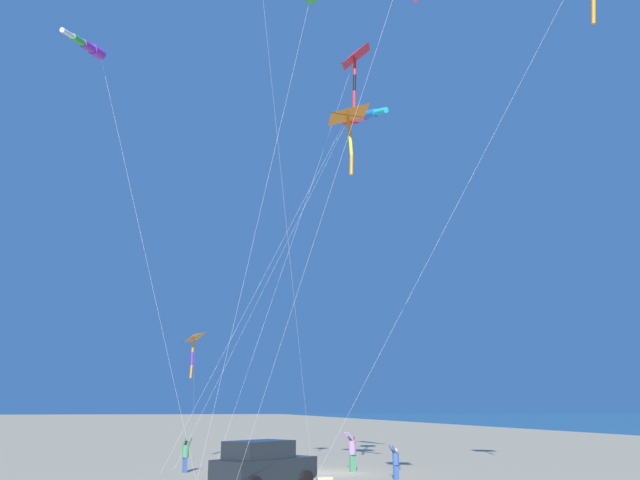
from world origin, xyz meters
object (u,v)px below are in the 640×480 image
object	(u,v)px
person_bystander_far	(286,457)
kite_delta_red_high_left	(347,115)
person_adult_flyer	(352,450)
kite_windsock_yellow_midlevel	(360,116)
person_child_grey_jacket	(396,461)
kite_delta_orange_high_right	(353,57)
parked_car	(263,464)
kite_windsock_long_streamer_left	(89,47)
person_child_green_jacket	(186,453)
kite_delta_striped_overhead	(193,339)

from	to	relation	value
person_bystander_far	kite_delta_red_high_left	xyz separation A→B (m)	(1.68, -5.39, 14.86)
person_adult_flyer	kite_windsock_yellow_midlevel	size ratio (longest dim) A/B	0.10
person_adult_flyer	person_child_grey_jacket	world-z (taller)	person_adult_flyer
kite_delta_red_high_left	kite_delta_orange_high_right	bearing A→B (deg)	44.45
kite_delta_orange_high_right	person_adult_flyer	bearing A→B (deg)	77.21
person_adult_flyer	person_bystander_far	size ratio (longest dim) A/B	1.13
person_adult_flyer	kite_windsock_yellow_midlevel	xyz separation A→B (m)	(0.31, -1.31, 17.82)
person_child_grey_jacket	person_bystander_far	world-z (taller)	person_bystander_far
parked_car	person_child_grey_jacket	world-z (taller)	parked_car
kite_windsock_long_streamer_left	kite_delta_orange_high_right	bearing A→B (deg)	8.13
kite_delta_orange_high_right	kite_delta_red_high_left	distance (m)	3.23
person_child_green_jacket	kite_delta_orange_high_right	xyz separation A→B (m)	(6.64, -8.48, 18.04)
kite_delta_orange_high_right	kite_windsock_yellow_midlevel	world-z (taller)	kite_delta_orange_high_right
kite_delta_striped_overhead	kite_delta_red_high_left	world-z (taller)	kite_delta_red_high_left
person_bystander_far	kite_windsock_long_streamer_left	xyz separation A→B (m)	(-9.30, -6.60, 16.14)
kite_delta_red_high_left	kite_windsock_yellow_midlevel	xyz separation A→B (m)	(2.37, 6.29, 3.08)
person_bystander_far	kite_windsock_yellow_midlevel	xyz separation A→B (m)	(4.06, 0.90, 17.95)
parked_car	kite_windsock_long_streamer_left	bearing A→B (deg)	-161.70
person_adult_flyer	kite_windsock_yellow_midlevel	distance (m)	17.87
person_adult_flyer	kite_delta_red_high_left	xyz separation A→B (m)	(-2.06, -7.60, 14.74)
kite_delta_striped_overhead	kite_delta_orange_high_right	bearing A→B (deg)	5.37
parked_car	kite_windsock_yellow_midlevel	bearing A→B (deg)	41.20
parked_car	person_child_green_jacket	size ratio (longest dim) A/B	2.68
parked_car	person_bystander_far	world-z (taller)	parked_car
person_adult_flyer	kite_delta_red_high_left	bearing A→B (deg)	-105.18
person_child_grey_jacket	parked_car	bearing A→B (deg)	-160.50
person_bystander_far	kite_windsock_yellow_midlevel	distance (m)	18.42
kite_delta_orange_high_right	person_child_green_jacket	bearing A→B (deg)	128.09
person_child_green_jacket	person_bystander_far	bearing A→B (deg)	-37.79
kite_windsock_yellow_midlevel	kite_delta_orange_high_right	bearing A→B (deg)	-108.31
person_adult_flyer	kite_windsock_yellow_midlevel	world-z (taller)	kite_windsock_yellow_midlevel
kite_delta_striped_overhead	kite_windsock_yellow_midlevel	world-z (taller)	kite_windsock_yellow_midlevel
parked_car	person_bystander_far	xyz separation A→B (m)	(1.61, 4.05, -0.03)
kite_delta_orange_high_right	kite_delta_red_high_left	size ratio (longest dim) A/B	1.21
kite_delta_orange_high_right	kite_delta_striped_overhead	bearing A→B (deg)	-174.63
kite_delta_red_high_left	parked_car	bearing A→B (deg)	157.91
person_adult_flyer	kite_windsock_yellow_midlevel	bearing A→B (deg)	-76.54
person_child_green_jacket	person_bystander_far	size ratio (longest dim) A/B	1.00
person_child_grey_jacket	person_bystander_far	distance (m)	5.03
person_bystander_far	kite_delta_striped_overhead	xyz separation A→B (m)	(-4.60, -5.60, 4.78)
kite_windsock_long_streamer_left	kite_delta_red_high_left	world-z (taller)	kite_windsock_long_streamer_left
person_child_grey_jacket	kite_delta_orange_high_right	size ratio (longest dim) A/B	0.08
kite_delta_striped_overhead	kite_delta_red_high_left	distance (m)	11.89
person_adult_flyer	person_child_green_jacket	xyz separation A→B (m)	(-8.27, 1.30, -0.13)
person_adult_flyer	person_bystander_far	distance (m)	4.35
person_adult_flyer	kite_delta_red_high_left	size ratio (longest dim) A/B	0.12
person_child_grey_jacket	kite_windsock_long_streamer_left	bearing A→B (deg)	-161.16
person_child_grey_jacket	kite_delta_red_high_left	world-z (taller)	kite_delta_red_high_left
person_child_green_jacket	kite_delta_red_high_left	world-z (taller)	kite_delta_red_high_left
kite_delta_red_high_left	person_child_grey_jacket	bearing A→B (deg)	49.89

